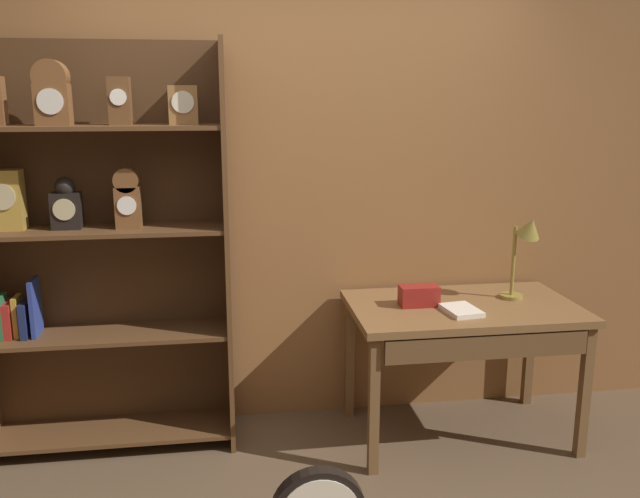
{
  "coord_description": "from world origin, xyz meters",
  "views": [
    {
      "loc": [
        -0.45,
        -2.28,
        1.85
      ],
      "look_at": [
        -0.01,
        0.75,
        1.15
      ],
      "focal_mm": 37.28,
      "sensor_mm": 36.0,
      "label": 1
    }
  ],
  "objects_px": {
    "open_repair_manual": "(461,310)",
    "desk_lamp": "(526,241)",
    "workbench": "(464,321)",
    "bookshelf": "(94,245)",
    "toolbox_small": "(419,296)"
  },
  "relations": [
    {
      "from": "desk_lamp",
      "to": "toolbox_small",
      "type": "bearing_deg",
      "value": -177.78
    },
    {
      "from": "open_repair_manual",
      "to": "desk_lamp",
      "type": "bearing_deg",
      "value": 14.74
    },
    {
      "from": "bookshelf",
      "to": "desk_lamp",
      "type": "height_order",
      "value": "bookshelf"
    },
    {
      "from": "toolbox_small",
      "to": "open_repair_manual",
      "type": "bearing_deg",
      "value": -38.57
    },
    {
      "from": "bookshelf",
      "to": "toolbox_small",
      "type": "height_order",
      "value": "bookshelf"
    },
    {
      "from": "bookshelf",
      "to": "desk_lamp",
      "type": "xyz_separation_m",
      "value": [
        2.28,
        -0.15,
        -0.02
      ]
    },
    {
      "from": "bookshelf",
      "to": "open_repair_manual",
      "type": "distance_m",
      "value": 1.92
    },
    {
      "from": "bookshelf",
      "to": "open_repair_manual",
      "type": "bearing_deg",
      "value": -9.82
    },
    {
      "from": "workbench",
      "to": "toolbox_small",
      "type": "distance_m",
      "value": 0.28
    },
    {
      "from": "workbench",
      "to": "desk_lamp",
      "type": "bearing_deg",
      "value": 10.44
    },
    {
      "from": "desk_lamp",
      "to": "bookshelf",
      "type": "bearing_deg",
      "value": 176.15
    },
    {
      "from": "bookshelf",
      "to": "workbench",
      "type": "height_order",
      "value": "bookshelf"
    },
    {
      "from": "toolbox_small",
      "to": "open_repair_manual",
      "type": "height_order",
      "value": "toolbox_small"
    },
    {
      "from": "desk_lamp",
      "to": "workbench",
      "type": "bearing_deg",
      "value": -169.56
    },
    {
      "from": "desk_lamp",
      "to": "open_repair_manual",
      "type": "bearing_deg",
      "value": -157.62
    }
  ]
}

